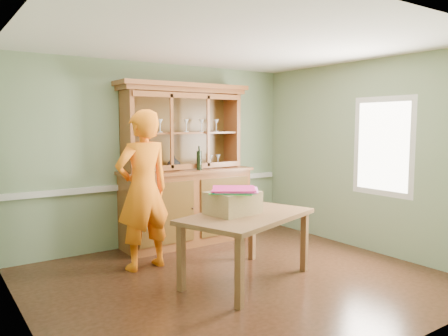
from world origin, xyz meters
TOP-DOWN VIEW (x-y plane):
  - floor at (0.00, 0.00)m, footprint 4.50×4.50m
  - ceiling at (0.00, 0.00)m, footprint 4.50×4.50m
  - wall_back at (0.00, 2.00)m, footprint 4.50×0.00m
  - wall_left at (-2.25, 0.00)m, footprint 0.00×4.00m
  - wall_right at (2.25, 0.00)m, footprint 0.00×4.00m
  - wall_front at (0.00, -2.00)m, footprint 4.50×0.00m
  - chair_rail at (0.00, 1.98)m, footprint 4.41×0.05m
  - framed_map at (-2.23, 0.30)m, footprint 0.03×0.60m
  - window_panel at (2.23, -0.30)m, footprint 0.03×0.96m
  - china_hutch at (0.29, 1.73)m, footprint 2.04×0.67m
  - dining_table at (0.08, -0.07)m, footprint 1.78×1.38m
  - cardboard_box at (-0.04, 0.04)m, footprint 0.61×0.51m
  - kite_stack at (-0.04, 0.02)m, footprint 0.67×0.67m
  - person at (-0.72, 1.00)m, footprint 0.76×0.54m

SIDE VIEW (x-z plane):
  - floor at x=0.00m, z-range 0.00..0.00m
  - dining_table at x=0.08m, z-range 0.30..1.08m
  - china_hutch at x=0.29m, z-range -0.36..2.04m
  - chair_rail at x=0.00m, z-range 0.86..0.94m
  - cardboard_box at x=-0.04m, z-range 0.78..1.04m
  - person at x=-0.72m, z-range 0.00..1.98m
  - kite_stack at x=-0.04m, z-range 1.04..1.08m
  - wall_back at x=0.00m, z-range -0.90..3.60m
  - wall_left at x=-2.25m, z-range -0.65..3.35m
  - wall_right at x=2.25m, z-range -0.65..3.35m
  - wall_front at x=0.00m, z-range -0.90..3.60m
  - window_panel at x=2.23m, z-range 0.82..2.18m
  - framed_map at x=-2.23m, z-range 1.32..1.78m
  - ceiling at x=0.00m, z-range 2.70..2.70m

